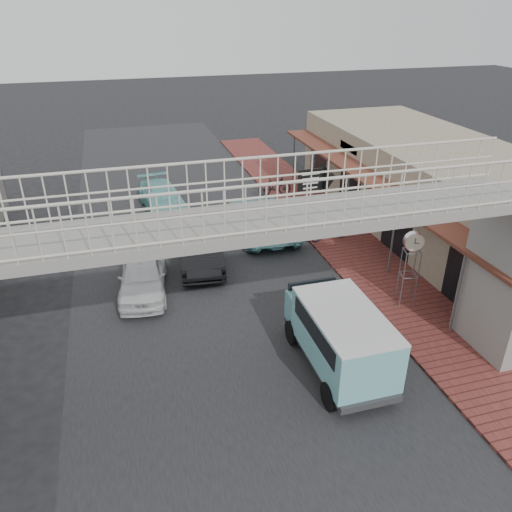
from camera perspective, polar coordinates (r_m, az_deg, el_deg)
ground at (r=17.23m, az=-3.90°, el=-6.79°), size 120.00×120.00×0.00m
road_strip at (r=17.22m, az=-3.90°, el=-6.78°), size 10.00×60.00×0.01m
sidewalk at (r=21.63m, az=11.33°, el=0.40°), size 3.00×40.00×0.10m
shophouse_row at (r=23.93m, az=20.37°, el=6.96°), size 7.20×18.00×4.00m
footbridge at (r=12.23m, az=-0.25°, el=-4.54°), size 16.40×2.40×6.34m
white_hatchback at (r=18.64m, az=-12.81°, el=-2.11°), size 2.14×4.27×1.40m
dark_sedan at (r=20.35m, az=-6.49°, el=1.29°), size 2.11×4.86×1.56m
angkot_curb at (r=22.98m, az=0.69°, el=4.49°), size 2.63×5.41×1.48m
angkot_far at (r=25.98m, az=-10.64°, el=6.59°), size 2.41×4.81×1.34m
angkot_van at (r=14.38m, az=9.63°, el=-8.50°), size 1.96×4.23×2.07m
motorcycle_near at (r=22.27m, az=8.40°, el=3.05°), size 2.01×0.92×1.02m
motorcycle_far at (r=27.33m, az=2.16°, el=8.02°), size 1.83×0.61×1.08m
street_clock at (r=17.37m, az=17.52°, el=1.20°), size 0.70×0.64×2.73m
arrow_sign at (r=22.28m, az=8.18°, el=8.77°), size 1.86×1.18×3.19m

